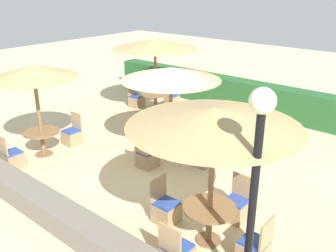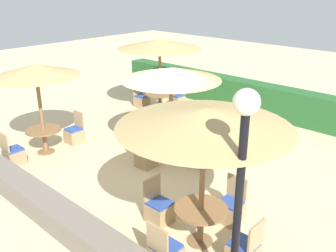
{
  "view_description": "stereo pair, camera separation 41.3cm",
  "coord_description": "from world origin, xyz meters",
  "px_view_note": "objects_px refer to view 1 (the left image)",
  "views": [
    {
      "loc": [
        6.06,
        -6.57,
        4.58
      ],
      "look_at": [
        0.0,
        0.6,
        0.9
      ],
      "focal_mm": 40.0,
      "sensor_mm": 36.0,
      "label": 1
    },
    {
      "loc": [
        6.37,
        -6.3,
        4.58
      ],
      "look_at": [
        0.0,
        0.6,
        0.9
      ],
      "focal_mm": 40.0,
      "sensor_mm": 36.0,
      "label": 2
    }
  ],
  "objects_px": {
    "patio_chair_front_right_north": "(236,207)",
    "patio_chair_center_east": "(202,156)",
    "parasol_center": "(171,74)",
    "parasol_back_left": "(155,44)",
    "patio_chair_back_left_north": "(172,99)",
    "round_table_back_left": "(156,97)",
    "patio_chair_front_right_east": "(254,250)",
    "round_table_front_left": "(42,137)",
    "patio_chair_center_south": "(147,158)",
    "patio_chair_center_north": "(195,134)",
    "patio_chair_back_left_west": "(136,100)",
    "parasol_front_left": "(33,72)",
    "patio_chair_center_west": "(145,135)",
    "round_table_center": "(171,134)",
    "patio_chair_front_left_south": "(12,158)",
    "patio_chair_front_right_west": "(166,210)",
    "round_table_front_right": "(209,215)",
    "patio_chair_front_left_north": "(72,136)",
    "parasol_front_right": "(214,118)"
  },
  "relations": [
    {
      "from": "parasol_front_right",
      "to": "round_table_center",
      "type": "height_order",
      "value": "parasol_front_right"
    },
    {
      "from": "round_table_front_left",
      "to": "round_table_center",
      "type": "xyz_separation_m",
      "value": [
        2.68,
        2.34,
        0.07
      ]
    },
    {
      "from": "round_table_front_right",
      "to": "patio_chair_center_south",
      "type": "bearing_deg",
      "value": 153.92
    },
    {
      "from": "round_table_front_left",
      "to": "round_table_back_left",
      "type": "height_order",
      "value": "round_table_back_left"
    },
    {
      "from": "patio_chair_front_left_north",
      "to": "round_table_front_right",
      "type": "relative_size",
      "value": 0.95
    },
    {
      "from": "patio_chair_front_right_north",
      "to": "patio_chair_center_east",
      "type": "bearing_deg",
      "value": -38.04
    },
    {
      "from": "patio_chair_front_right_east",
      "to": "patio_chair_center_south",
      "type": "relative_size",
      "value": 1.0
    },
    {
      "from": "patio_chair_back_left_north",
      "to": "patio_chair_center_north",
      "type": "distance_m",
      "value": 3.56
    },
    {
      "from": "patio_chair_back_left_west",
      "to": "parasol_center",
      "type": "distance_m",
      "value": 4.81
    },
    {
      "from": "patio_chair_front_left_south",
      "to": "patio_chair_center_west",
      "type": "relative_size",
      "value": 1.0
    },
    {
      "from": "patio_chair_front_left_south",
      "to": "patio_chair_front_right_west",
      "type": "xyz_separation_m",
      "value": [
        4.57,
        0.8,
        0.0
      ]
    },
    {
      "from": "parasol_front_left",
      "to": "patio_chair_front_right_west",
      "type": "height_order",
      "value": "parasol_front_left"
    },
    {
      "from": "round_table_front_left",
      "to": "patio_chair_center_south",
      "type": "relative_size",
      "value": 1.05
    },
    {
      "from": "patio_chair_front_left_south",
      "to": "patio_chair_front_right_north",
      "type": "xyz_separation_m",
      "value": [
        5.61,
        1.8,
        0.0
      ]
    },
    {
      "from": "patio_chair_back_left_north",
      "to": "patio_chair_front_left_south",
      "type": "bearing_deg",
      "value": 90.74
    },
    {
      "from": "round_table_front_right",
      "to": "round_table_back_left",
      "type": "distance_m",
      "value": 7.4
    },
    {
      "from": "patio_chair_back_left_west",
      "to": "round_table_front_right",
      "type": "bearing_deg",
      "value": 54.19
    },
    {
      "from": "patio_chair_front_left_south",
      "to": "patio_chair_center_south",
      "type": "height_order",
      "value": "same"
    },
    {
      "from": "patio_chair_front_left_north",
      "to": "patio_chair_center_south",
      "type": "relative_size",
      "value": 1.0
    },
    {
      "from": "patio_chair_back_left_west",
      "to": "round_table_center",
      "type": "xyz_separation_m",
      "value": [
        3.68,
        -2.35,
        0.34
      ]
    },
    {
      "from": "round_table_center",
      "to": "patio_chair_center_north",
      "type": "distance_m",
      "value": 1.13
    },
    {
      "from": "patio_chair_front_right_west",
      "to": "patio_chair_center_north",
      "type": "xyz_separation_m",
      "value": [
        -1.91,
        3.57,
        0.0
      ]
    },
    {
      "from": "round_table_back_left",
      "to": "patio_chair_front_right_east",
      "type": "bearing_deg",
      "value": -36.01
    },
    {
      "from": "patio_chair_center_south",
      "to": "patio_chair_front_right_north",
      "type": "bearing_deg",
      "value": -9.4
    },
    {
      "from": "patio_chair_front_right_west",
      "to": "round_table_center",
      "type": "xyz_separation_m",
      "value": [
        -1.95,
        2.5,
        0.34
      ]
    },
    {
      "from": "patio_chair_front_right_east",
      "to": "round_table_center",
      "type": "relative_size",
      "value": 0.81
    },
    {
      "from": "patio_chair_center_west",
      "to": "patio_chair_center_south",
      "type": "xyz_separation_m",
      "value": [
        1.07,
        -1.07,
        0.0
      ]
    },
    {
      "from": "parasol_center",
      "to": "parasol_back_left",
      "type": "bearing_deg",
      "value": 138.75
    },
    {
      "from": "patio_chair_front_right_east",
      "to": "patio_chair_back_left_west",
      "type": "relative_size",
      "value": 1.0
    },
    {
      "from": "patio_chair_front_left_north",
      "to": "patio_chair_front_right_west",
      "type": "bearing_deg",
      "value": 166.27
    },
    {
      "from": "parasol_back_left",
      "to": "patio_chair_center_south",
      "type": "relative_size",
      "value": 3.17
    },
    {
      "from": "parasol_center",
      "to": "patio_chair_center_east",
      "type": "height_order",
      "value": "parasol_center"
    },
    {
      "from": "patio_chair_front_left_south",
      "to": "patio_chair_center_north",
      "type": "height_order",
      "value": "same"
    },
    {
      "from": "patio_chair_back_left_north",
      "to": "parasol_center",
      "type": "distance_m",
      "value": 4.76
    },
    {
      "from": "patio_chair_front_right_west",
      "to": "parasol_front_left",
      "type": "bearing_deg",
      "value": -91.89
    },
    {
      "from": "patio_chair_front_left_north",
      "to": "patio_chair_center_east",
      "type": "distance_m",
      "value": 3.99
    },
    {
      "from": "patio_chair_front_left_south",
      "to": "patio_chair_center_west",
      "type": "height_order",
      "value": "same"
    },
    {
      "from": "patio_chair_center_north",
      "to": "parasol_front_right",
      "type": "bearing_deg",
      "value": 129.71
    },
    {
      "from": "round_table_front_right",
      "to": "patio_chair_center_east",
      "type": "xyz_separation_m",
      "value": [
        -1.87,
        2.43,
        -0.3
      ]
    },
    {
      "from": "patio_chair_back_left_north",
      "to": "round_table_center",
      "type": "relative_size",
      "value": 0.81
    },
    {
      "from": "patio_chair_back_left_north",
      "to": "patio_chair_center_east",
      "type": "bearing_deg",
      "value": 138.5
    },
    {
      "from": "patio_chair_front_left_north",
      "to": "parasol_back_left",
      "type": "bearing_deg",
      "value": -89.87
    },
    {
      "from": "parasol_front_left",
      "to": "patio_chair_center_west",
      "type": "distance_m",
      "value": 3.58
    },
    {
      "from": "parasol_front_right",
      "to": "patio_chair_front_right_north",
      "type": "xyz_separation_m",
      "value": [
        0.03,
        0.94,
        -2.2
      ]
    },
    {
      "from": "round_table_back_left",
      "to": "patio_chair_back_left_north",
      "type": "xyz_separation_m",
      "value": [
        -0.03,
        0.99,
        -0.33
      ]
    },
    {
      "from": "parasol_front_right",
      "to": "patio_chair_front_right_north",
      "type": "distance_m",
      "value": 2.4
    },
    {
      "from": "patio_chair_center_west",
      "to": "parasol_front_left",
      "type": "bearing_deg",
      "value": -34.22
    },
    {
      "from": "round_table_front_right",
      "to": "patio_chair_center_east",
      "type": "distance_m",
      "value": 3.08
    },
    {
      "from": "patio_chair_center_east",
      "to": "parasol_front_left",
      "type": "bearing_deg",
      "value": 121.71
    },
    {
      "from": "round_table_back_left",
      "to": "patio_chair_back_left_west",
      "type": "bearing_deg",
      "value": -179.92
    }
  ]
}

